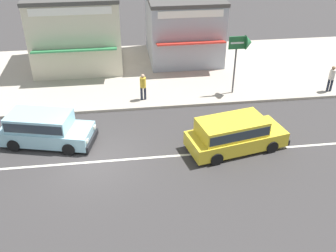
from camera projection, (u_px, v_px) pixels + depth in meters
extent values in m
plane|color=#383535|center=(94.00, 162.00, 17.75)|extent=(160.00, 160.00, 0.00)
cube|color=silver|center=(94.00, 162.00, 17.74)|extent=(50.40, 0.14, 0.01)
cube|color=#ADA393|center=(98.00, 75.00, 25.79)|extent=(68.00, 10.00, 0.15)
cube|color=#93C6D6|center=(47.00, 134.00, 18.83)|extent=(4.60, 2.77, 0.70)
cube|color=#93C6D6|center=(39.00, 121.00, 18.49)|extent=(3.20, 2.25, 0.70)
cube|color=#28333D|center=(39.00, 121.00, 18.49)|extent=(3.10, 2.26, 0.45)
cube|color=black|center=(92.00, 140.00, 18.72)|extent=(0.54, 1.70, 0.28)
cube|color=white|center=(94.00, 127.00, 19.05)|extent=(0.14, 0.25, 0.14)
cube|color=white|center=(87.00, 141.00, 18.01)|extent=(0.14, 0.25, 0.14)
cylinder|color=black|center=(80.00, 130.00, 19.51)|extent=(0.64, 0.36, 0.60)
cylinder|color=black|center=(69.00, 149.00, 18.10)|extent=(0.64, 0.36, 0.60)
cylinder|color=black|center=(29.00, 127.00, 19.79)|extent=(0.64, 0.36, 0.60)
cylinder|color=black|center=(14.00, 145.00, 18.37)|extent=(0.64, 0.36, 0.60)
cube|color=yellow|center=(236.00, 139.00, 18.45)|extent=(4.87, 2.76, 0.70)
cube|color=yellow|center=(232.00, 127.00, 18.00)|extent=(3.37, 2.27, 0.70)
cube|color=#28333D|center=(232.00, 127.00, 18.00)|extent=(3.26, 2.28, 0.45)
cube|color=black|center=(278.00, 133.00, 19.23)|extent=(0.50, 1.79, 0.28)
cube|color=white|center=(271.00, 121.00, 19.55)|extent=(0.13, 0.25, 0.14)
cube|color=white|center=(286.00, 134.00, 18.51)|extent=(0.13, 0.25, 0.14)
cylinder|color=black|center=(253.00, 128.00, 19.67)|extent=(0.63, 0.34, 0.60)
cylinder|color=black|center=(272.00, 147.00, 18.26)|extent=(0.63, 0.34, 0.60)
cylinder|color=black|center=(201.00, 138.00, 18.86)|extent=(0.63, 0.34, 0.60)
cylinder|color=black|center=(216.00, 159.00, 17.45)|extent=(0.63, 0.34, 0.60)
cylinder|color=#4C4C51|center=(234.00, 71.00, 22.71)|extent=(0.10, 0.10, 2.72)
cube|color=#236638|center=(237.00, 43.00, 21.77)|extent=(0.95, 0.06, 0.73)
cone|color=#236638|center=(249.00, 42.00, 21.85)|extent=(0.36, 0.80, 0.80)
cube|color=white|center=(237.00, 43.00, 21.74)|extent=(0.76, 0.01, 0.10)
cylinder|color=#232838|center=(328.00, 85.00, 23.34)|extent=(0.14, 0.14, 0.79)
cylinder|color=#232838|center=(331.00, 85.00, 23.36)|extent=(0.14, 0.14, 0.79)
cylinder|color=silver|center=(332.00, 74.00, 22.99)|extent=(0.34, 0.34, 0.59)
sphere|color=#997051|center=(334.00, 68.00, 22.78)|extent=(0.21, 0.21, 0.21)
cylinder|color=#232838|center=(142.00, 93.00, 22.43)|extent=(0.14, 0.14, 0.78)
cylinder|color=#232838|center=(145.00, 93.00, 22.45)|extent=(0.14, 0.14, 0.78)
cylinder|color=gold|center=(143.00, 82.00, 22.08)|extent=(0.34, 0.34, 0.58)
sphere|color=#D6AD89|center=(143.00, 76.00, 21.88)|extent=(0.21, 0.21, 0.21)
cube|color=beige|center=(77.00, 31.00, 26.05)|extent=(5.64, 5.21, 4.60)
cube|color=#33844C|center=(75.00, 50.00, 23.68)|extent=(5.08, 0.90, 0.28)
cube|color=white|center=(70.00, 11.00, 22.79)|extent=(4.80, 0.08, 0.44)
cube|color=#999EA8|center=(183.00, 28.00, 27.33)|extent=(4.84, 5.39, 4.09)
cube|color=red|center=(191.00, 43.00, 24.75)|extent=(4.35, 0.90, 0.28)
cube|color=white|center=(191.00, 14.00, 24.13)|extent=(4.11, 0.08, 0.44)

